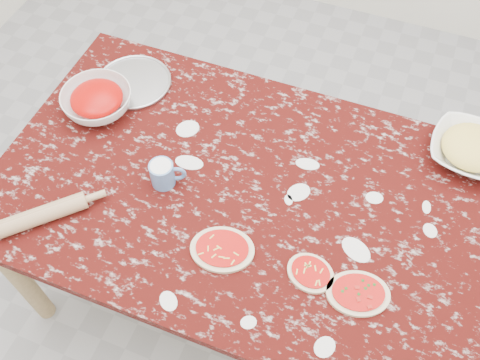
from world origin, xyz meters
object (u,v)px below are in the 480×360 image
(sauce_bowl, at_px, (98,101))
(cheese_bowl, at_px, (470,151))
(pizza_tray, at_px, (134,83))
(rolling_pin, at_px, (42,215))
(worktable, at_px, (240,202))
(flour_mug, at_px, (163,174))

(sauce_bowl, height_order, cheese_bowl, sauce_bowl)
(pizza_tray, relative_size, rolling_pin, 0.98)
(worktable, distance_m, rolling_pin, 0.63)
(sauce_bowl, bearing_deg, rolling_pin, -81.54)
(cheese_bowl, bearing_deg, worktable, -149.19)
(cheese_bowl, bearing_deg, sauce_bowl, -168.43)
(flour_mug, bearing_deg, cheese_bowl, 27.03)
(sauce_bowl, height_order, rolling_pin, sauce_bowl)
(pizza_tray, bearing_deg, flour_mug, -50.01)
(pizza_tray, xyz_separation_m, sauce_bowl, (-0.06, -0.16, 0.03))
(cheese_bowl, height_order, flour_mug, flour_mug)
(flour_mug, xyz_separation_m, rolling_pin, (-0.29, -0.26, -0.02))
(rolling_pin, bearing_deg, sauce_bowl, 98.46)
(pizza_tray, height_order, cheese_bowl, cheese_bowl)
(sauce_bowl, bearing_deg, cheese_bowl, 11.57)
(sauce_bowl, relative_size, cheese_bowl, 0.94)
(sauce_bowl, distance_m, rolling_pin, 0.47)
(worktable, bearing_deg, sauce_bowl, 166.84)
(cheese_bowl, distance_m, flour_mug, 1.02)
(pizza_tray, xyz_separation_m, rolling_pin, (0.01, -0.62, 0.02))
(pizza_tray, relative_size, flour_mug, 2.41)
(rolling_pin, bearing_deg, worktable, 31.89)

